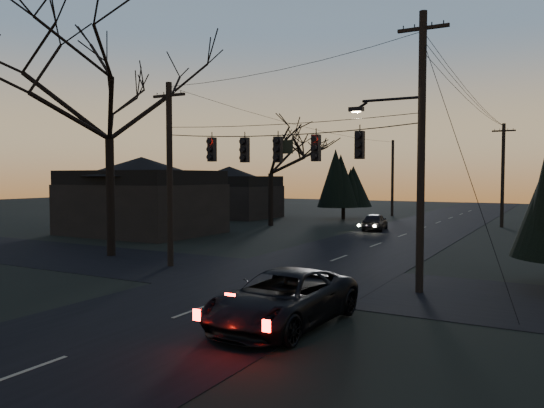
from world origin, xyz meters
The scene contains 15 objects.
ground_plane centered at (0.00, 0.00, 0.00)m, with size 160.00×160.00×0.00m, color black.
main_road centered at (0.00, 20.00, 0.01)m, with size 8.00×120.00×0.02m, color black.
cross_road centered at (0.00, 10.00, 0.01)m, with size 60.00×7.00×0.02m, color black.
utility_pole_right centered at (5.50, 10.00, 0.00)m, with size 5.00×0.30×10.00m, color black, non-canonical shape.
utility_pole_left centered at (-6.00, 10.00, 0.00)m, with size 1.80×0.30×8.50m, color black, non-canonical shape.
utility_pole_far_r centered at (5.50, 38.00, 0.00)m, with size 1.80×0.30×8.50m, color black, non-canonical shape.
utility_pole_far_l centered at (-6.00, 46.00, 0.00)m, with size 0.30×0.30×8.00m, color black, non-canonical shape.
span_signal_assembly centered at (-0.24, 10.00, 5.34)m, with size 11.50×0.44×1.48m.
bare_tree_left centered at (-10.87, 11.03, 8.57)m, with size 11.29×11.29×12.26m.
bare_tree_dist centered at (-11.86, 30.10, 6.19)m, with size 7.43×7.43×8.86m.
evergreen_dist centered at (-9.01, 39.62, 3.62)m, with size 3.87×3.87×6.05m.
house_left_near centered at (-17.00, 20.00, 2.80)m, with size 10.00×8.00×5.60m.
house_left_far centered at (-20.00, 36.00, 2.60)m, with size 9.00×7.00×5.20m.
suv_near centered at (3.20, 3.81, 0.76)m, with size 2.52×5.47×1.52m, color black.
sedan_oncoming_a centered at (-2.83, 30.47, 0.66)m, with size 1.56×3.89×1.32m, color black.
Camera 1 is at (10.03, -9.13, 4.19)m, focal length 35.00 mm.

